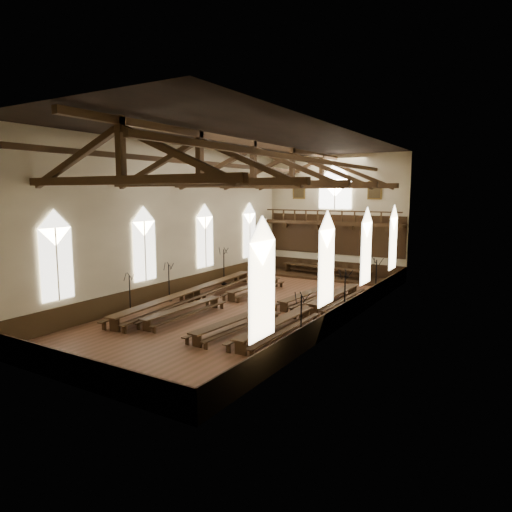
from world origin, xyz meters
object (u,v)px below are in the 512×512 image
Objects in this scene: refectory_row_a at (192,293)px; refectory_row_d at (309,309)px; candelabrum_left_near at (130,300)px; candelabrum_right_far at (376,286)px; high_table at (325,268)px; candelabrum_right_near at (301,331)px; candelabrum_right_mid at (345,304)px; candelabrum_left_far at (224,273)px; candelabrum_left_mid at (169,289)px; refectory_row_c at (276,307)px; dais at (325,277)px; refectory_row_b at (223,297)px.

refectory_row_a is 1.05× the size of refectory_row_d.
candelabrum_left_near is 0.86× the size of candelabrum_right_far.
candelabrum_right_near is at bearing -70.93° from high_table.
candelabrum_right_mid is (1.67, 0.97, 0.30)m from refectory_row_d.
refectory_row_a is at bearing -75.89° from candelabrum_left_far.
candelabrum_left_far is at bearing 90.00° from candelabrum_left_near.
high_table is 16.94m from candelabrum_left_near.
high_table is 2.93× the size of candelabrum_right_far.
refectory_row_d is 1.80× the size of high_table.
candelabrum_right_near reaches higher than refectory_row_a.
candelabrum_left_mid is at bearing -154.54° from refectory_row_a.
candelabrum_left_mid is 13.52m from candelabrum_right_far.
candelabrum_right_mid reaches higher than refectory_row_c.
refectory_row_a is at bearing -108.70° from high_table.
dais is at bearing 71.30° from refectory_row_a.
candelabrum_left_near is (-3.53, -4.31, 0.23)m from refectory_row_b.
refectory_row_a is 2.19m from refectory_row_b.
candelabrum_left_near is at bearing -108.75° from dais.
candelabrum_left_mid is at bearing -113.21° from high_table.
candelabrum_left_mid is at bearing -113.21° from dais.
candelabrum_right_far is at bearing 8.35° from candelabrum_left_far.
candelabrum_left_mid is at bearing -90.00° from candelabrum_left_far.
refectory_row_d is 1.25× the size of dais.
candelabrum_left_mid is at bearing 90.00° from candelabrum_left_near.
candelabrum_right_mid is at bearing 7.16° from refectory_row_a.
refectory_row_c is (6.22, -0.17, -0.09)m from refectory_row_a.
candelabrum_right_near is 5.53m from candelabrum_right_mid.
refectory_row_d is at bearing -149.76° from candelabrum_right_mid.
candelabrum_left_mid is 0.93× the size of candelabrum_right_far.
candelabrum_right_far reaches higher than candelabrum_right_near.
dais is at bearing 109.07° from candelabrum_right_near.
refectory_row_d is 5.00× the size of candelabrum_left_far.
dais is (4.08, 12.05, -0.49)m from refectory_row_a.
refectory_row_c is 9.44m from candelabrum_left_far.
candelabrum_left_mid is 0.88× the size of candelabrum_left_far.
candelabrum_left_mid reaches higher than dais.
refectory_row_d is 1.96m from candelabrum_right_mid.
candelabrum_left_mid is (-0.00, 3.34, 0.05)m from candelabrum_left_near.
high_table is 3.13× the size of candelabrum_right_near.
candelabrum_left_far is (-3.53, 5.12, 0.38)m from refectory_row_b.
refectory_row_c is (4.05, -0.49, 0.01)m from refectory_row_b.
refectory_row_b is 4.77× the size of candelabrum_left_far.
candelabrum_left_mid is at bearing -176.37° from refectory_row_c.
refectory_row_c is 8.50m from candelabrum_left_near.
candelabrum_left_mid is at bearing -170.42° from candelabrum_right_mid.
candelabrum_right_near is (3.52, -4.13, 0.27)m from refectory_row_c.
candelabrum_right_far reaches higher than dais.
candelabrum_right_mid reaches higher than refectory_row_b.
refectory_row_b is 5.43× the size of candelabrum_left_mid.
candelabrum_left_near is 15.67m from candelabrum_right_far.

